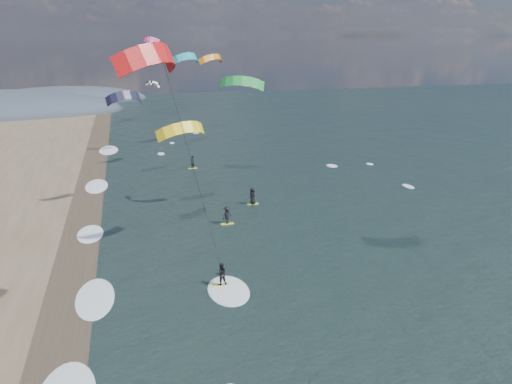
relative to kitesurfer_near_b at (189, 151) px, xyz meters
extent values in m
cube|color=#382D23|center=(-7.12, -0.49, -9.89)|extent=(3.00, 240.00, 0.00)
ellipsoid|color=#3D4756|center=(-17.12, 109.51, -9.90)|extent=(40.00, 18.00, 7.00)
cube|color=yellow|center=(2.27, 4.18, -9.87)|extent=(1.19, 0.36, 0.05)
imported|color=black|center=(2.27, 4.18, -9.09)|extent=(0.73, 0.57, 1.50)
ellipsoid|color=white|center=(2.57, 3.38, -9.90)|extent=(2.60, 4.20, 0.12)
cylinder|color=black|center=(0.52, 1.18, -1.89)|extent=(0.02, 0.02, 15.11)
cube|color=yellow|center=(4.86, 14.86, -9.87)|extent=(1.10, 0.35, 0.05)
imported|color=black|center=(4.86, 14.86, -9.08)|extent=(1.14, 1.00, 1.54)
cube|color=yellow|center=(8.28, 19.43, -9.87)|extent=(1.10, 0.35, 0.05)
imported|color=black|center=(8.28, 19.43, -9.04)|extent=(0.68, 0.88, 1.61)
cube|color=yellow|center=(4.55, 34.35, -9.87)|extent=(1.10, 0.35, 0.05)
imported|color=black|center=(4.55, 34.35, -9.07)|extent=(0.66, 0.66, 1.55)
ellipsoid|color=white|center=(-5.92, 4.51, -9.90)|extent=(2.40, 5.40, 0.11)
ellipsoid|color=white|center=(-5.92, 15.51, -9.90)|extent=(2.40, 5.40, 0.11)
ellipsoid|color=white|center=(-5.92, 29.51, -9.90)|extent=(2.40, 5.40, 0.11)
ellipsoid|color=white|center=(-5.92, 47.51, -9.90)|extent=(2.40, 5.40, 0.11)
camera|label=1|loc=(-2.94, -24.37, 5.49)|focal=35.00mm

